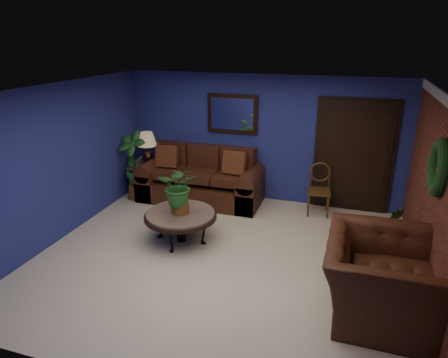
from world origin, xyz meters
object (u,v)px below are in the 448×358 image
(sofa, at_px, (202,182))
(armchair, at_px, (380,278))
(coffee_table, at_px, (181,216))
(end_table, at_px, (149,171))
(table_lamp, at_px, (147,145))
(side_chair, at_px, (319,185))

(sofa, xyz_separation_m, armchair, (3.27, -2.72, 0.12))
(coffee_table, xyz_separation_m, end_table, (-1.48, 1.74, 0.04))
(end_table, bearing_deg, coffee_table, -49.68)
(sofa, relative_size, armchair, 1.67)
(sofa, distance_m, armchair, 4.25)
(sofa, xyz_separation_m, coffee_table, (0.30, -1.79, 0.08))
(table_lamp, bearing_deg, sofa, 2.04)
(end_table, height_order, table_lamp, table_lamp)
(coffee_table, xyz_separation_m, side_chair, (2.02, 1.82, 0.10))
(end_table, relative_size, side_chair, 0.72)
(end_table, distance_m, side_chair, 3.50)
(end_table, xyz_separation_m, armchair, (4.45, -2.67, -0.01))
(end_table, bearing_deg, table_lamp, 90.00)
(table_lamp, distance_m, armchair, 5.22)
(end_table, relative_size, table_lamp, 1.04)
(end_table, bearing_deg, armchair, -30.99)
(table_lamp, bearing_deg, end_table, -90.00)
(coffee_table, bearing_deg, side_chair, 41.95)
(coffee_table, relative_size, end_table, 1.69)
(sofa, distance_m, table_lamp, 1.38)
(table_lamp, distance_m, side_chair, 3.54)
(table_lamp, relative_size, side_chair, 0.69)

